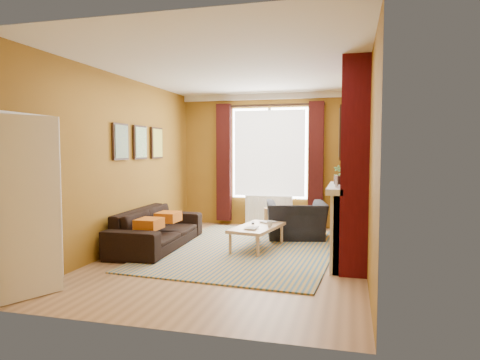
{
  "coord_description": "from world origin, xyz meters",
  "views": [
    {
      "loc": [
        1.69,
        -6.19,
        1.62
      ],
      "look_at": [
        0.0,
        0.25,
        1.15
      ],
      "focal_mm": 32.0,
      "sensor_mm": 36.0,
      "label": 1
    }
  ],
  "objects_px": {
    "sofa": "(158,228)",
    "armchair": "(296,220)",
    "wicker_stool": "(274,220)",
    "coffee_table": "(257,228)",
    "floor_lamp": "(344,166)"
  },
  "relations": [
    {
      "from": "armchair",
      "to": "wicker_stool",
      "type": "relative_size",
      "value": 2.21
    },
    {
      "from": "armchair",
      "to": "floor_lamp",
      "type": "height_order",
      "value": "floor_lamp"
    },
    {
      "from": "sofa",
      "to": "floor_lamp",
      "type": "xyz_separation_m",
      "value": [
        2.97,
        2.14,
        0.99
      ]
    },
    {
      "from": "sofa",
      "to": "floor_lamp",
      "type": "height_order",
      "value": "floor_lamp"
    },
    {
      "from": "sofa",
      "to": "coffee_table",
      "type": "height_order",
      "value": "sofa"
    },
    {
      "from": "sofa",
      "to": "wicker_stool",
      "type": "distance_m",
      "value": 2.45
    },
    {
      "from": "sofa",
      "to": "wicker_stool",
      "type": "xyz_separation_m",
      "value": [
        1.63,
        1.82,
        -0.08
      ]
    },
    {
      "from": "armchair",
      "to": "coffee_table",
      "type": "bearing_deg",
      "value": 49.92
    },
    {
      "from": "sofa",
      "to": "coffee_table",
      "type": "xyz_separation_m",
      "value": [
        1.64,
        0.27,
        0.02
      ]
    },
    {
      "from": "wicker_stool",
      "to": "coffee_table",
      "type": "bearing_deg",
      "value": -89.71
    },
    {
      "from": "sofa",
      "to": "coffee_table",
      "type": "bearing_deg",
      "value": -82.95
    },
    {
      "from": "wicker_stool",
      "to": "floor_lamp",
      "type": "height_order",
      "value": "floor_lamp"
    },
    {
      "from": "wicker_stool",
      "to": "sofa",
      "type": "bearing_deg",
      "value": -131.85
    },
    {
      "from": "armchair",
      "to": "coffee_table",
      "type": "relative_size",
      "value": 0.84
    },
    {
      "from": "sofa",
      "to": "armchair",
      "type": "relative_size",
      "value": 2.1
    }
  ]
}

